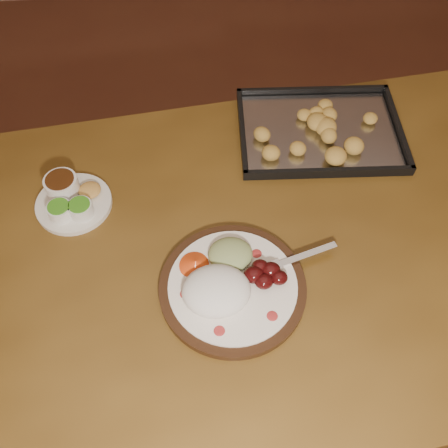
{
  "coord_description": "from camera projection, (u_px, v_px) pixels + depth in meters",
  "views": [
    {
      "loc": [
        -0.1,
        -0.84,
        1.64
      ],
      "look_at": [
        -0.05,
        -0.23,
        0.77
      ],
      "focal_mm": 40.0,
      "sensor_mm": 36.0,
      "label": 1
    }
  ],
  "objects": [
    {
      "name": "baking_tray",
      "position": [
        320.0,
        129.0,
        1.23
      ],
      "size": [
        0.41,
        0.31,
        0.04
      ],
      "rotation": [
        0.0,
        0.0,
        -0.04
      ],
      "color": "black",
      "rests_on": "dining_table"
    },
    {
      "name": "ground",
      "position": [
        232.0,
        292.0,
        1.83
      ],
      "size": [
        4.0,
        4.0,
        0.0
      ],
      "primitive_type": "plane",
      "color": "#5A301F",
      "rests_on": "ground"
    },
    {
      "name": "condiment_saucer",
      "position": [
        70.0,
        199.0,
        1.1
      ],
      "size": [
        0.17,
        0.17,
        0.06
      ],
      "rotation": [
        0.0,
        0.0,
        0.34
      ],
      "color": "silver",
      "rests_on": "dining_table"
    },
    {
      "name": "dinner_plate",
      "position": [
        229.0,
        284.0,
        0.98
      ],
      "size": [
        0.37,
        0.29,
        0.07
      ],
      "rotation": [
        0.0,
        0.0,
        0.37
      ],
      "color": "black",
      "rests_on": "dining_table"
    },
    {
      "name": "dining_table",
      "position": [
        226.0,
        272.0,
        1.13
      ],
      "size": [
        1.6,
        1.08,
        0.75
      ],
      "rotation": [
        0.0,
        0.0,
        0.12
      ],
      "color": "brown",
      "rests_on": "ground"
    }
  ]
}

